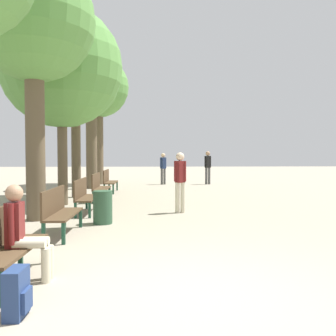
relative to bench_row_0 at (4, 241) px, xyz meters
The scene contains 17 objects.
ground_plane 2.43m from the bench_row_0, 15.60° to the right, with size 80.00×80.00×0.00m, color gray.
bench_row_0 is the anchor object (origin of this frame).
bench_row_1 2.68m from the bench_row_0, 90.00° to the left, with size 0.44×1.63×0.92m.
bench_row_2 5.35m from the bench_row_0, 90.00° to the left, with size 0.44×1.63×0.92m.
bench_row_3 8.03m from the bench_row_0, 90.00° to the left, with size 0.44×1.63×0.92m.
bench_row_4 10.70m from the bench_row_0, 90.00° to the left, with size 0.44×1.63×0.92m.
tree_row_1 6.11m from the bench_row_0, 102.51° to the left, with size 2.90×2.90×6.21m.
tree_row_2 8.00m from the bench_row_0, 97.88° to the left, with size 3.73×3.73×6.13m.
tree_row_3 9.94m from the bench_row_0, 96.13° to the left, with size 3.38×3.38×6.27m.
tree_row_4 13.04m from the bench_row_0, 94.47° to the left, with size 2.40×2.40×5.77m.
tree_row_5 15.39m from the bench_row_0, 93.77° to the left, with size 3.08×3.08×6.53m.
person_seated 0.27m from the bench_row_0, ahead, with size 0.57×0.32×1.22m.
backpack 1.17m from the bench_row_0, 62.93° to the right, with size 0.21×0.34×0.48m.
pedestrian_near 15.21m from the bench_row_0, 72.24° to the left, with size 0.34×0.28×1.70m.
pedestrian_mid 5.94m from the bench_row_0, 64.32° to the left, with size 0.33×0.29×1.63m.
pedestrian_far 14.66m from the bench_row_0, 80.83° to the left, with size 0.33×0.29×1.61m.
trash_bin 3.91m from the bench_row_0, 79.76° to the left, with size 0.44×0.44×0.75m.
Camera 1 is at (-0.41, -4.05, 1.62)m, focal length 40.00 mm.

